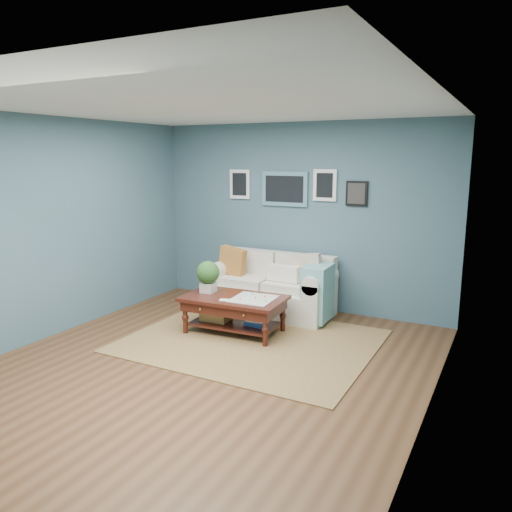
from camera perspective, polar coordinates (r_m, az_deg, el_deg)
The scene contains 4 objects.
room_shell at distance 5.17m, azimuth -5.57°, elevation 1.74°, with size 5.00×5.02×2.70m.
area_rug at distance 6.17m, azimuth -0.54°, elevation -9.66°, with size 2.89×2.31×0.01m, color brown.
loveseat at distance 7.13m, azimuth 2.24°, elevation -3.59°, with size 1.83×0.83×0.94m.
coffee_table at distance 6.38m, azimuth -3.03°, elevation -5.29°, with size 1.32×0.82×0.89m.
Camera 1 is at (2.81, -4.20, 2.21)m, focal length 35.00 mm.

